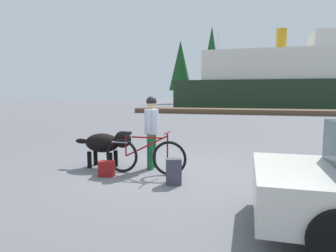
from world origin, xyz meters
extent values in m
plane|color=slate|center=(0.00, 0.00, 0.00)|extent=(160.00, 160.00, 0.00)
torus|color=black|center=(0.26, -0.29, 0.37)|extent=(0.73, 0.06, 0.73)
torus|color=black|center=(-0.81, -0.29, 0.37)|extent=(0.73, 0.06, 0.73)
cube|color=maroon|center=(-0.23, -0.29, 0.79)|extent=(0.68, 0.03, 0.03)
cube|color=maroon|center=(-0.25, -0.29, 0.60)|extent=(0.92, 0.03, 0.49)
cylinder|color=maroon|center=(-0.71, -0.29, 0.58)|extent=(0.03, 0.03, 0.42)
cylinder|color=maroon|center=(0.22, -0.29, 0.63)|extent=(0.03, 0.03, 0.52)
cube|color=black|center=(-0.71, -0.29, 0.87)|extent=(0.24, 0.10, 0.06)
cylinder|color=maroon|center=(0.22, -0.29, 0.91)|extent=(0.03, 0.44, 0.03)
cube|color=slate|center=(-0.83, -0.29, 0.67)|extent=(0.36, 0.14, 0.02)
cylinder|color=#19592D|center=(-0.29, 0.31, 0.40)|extent=(0.14, 0.14, 0.79)
cylinder|color=#19592D|center=(-0.29, 0.09, 0.40)|extent=(0.14, 0.14, 0.79)
cylinder|color=silver|center=(-0.29, 0.20, 1.07)|extent=(0.32, 0.32, 0.56)
cylinder|color=silver|center=(-0.29, 0.42, 1.11)|extent=(0.09, 0.09, 0.50)
cylinder|color=silver|center=(-0.29, -0.02, 1.11)|extent=(0.09, 0.09, 0.50)
sphere|color=tan|center=(-0.29, 0.20, 1.50)|extent=(0.21, 0.21, 0.21)
sphere|color=black|center=(-0.29, 0.20, 1.53)|extent=(0.23, 0.23, 0.23)
ellipsoid|color=black|center=(-1.43, 0.02, 0.57)|extent=(0.82, 0.52, 0.44)
sphere|color=black|center=(-0.92, 0.02, 0.67)|extent=(0.39, 0.39, 0.39)
ellipsoid|color=black|center=(-1.96, 0.02, 0.59)|extent=(0.32, 0.12, 0.12)
cylinder|color=black|center=(-1.16, 0.16, 0.19)|extent=(0.10, 0.10, 0.38)
cylinder|color=black|center=(-1.16, -0.12, 0.19)|extent=(0.10, 0.10, 0.38)
cylinder|color=black|center=(-1.69, 0.16, 0.19)|extent=(0.10, 0.10, 0.38)
cylinder|color=black|center=(-1.69, -0.12, 0.19)|extent=(0.10, 0.10, 0.38)
cube|color=#3F3F4C|center=(0.48, -0.84, 0.25)|extent=(0.33, 0.28, 0.49)
cube|color=maroon|center=(-0.99, -0.67, 0.16)|extent=(0.35, 0.25, 0.32)
cylinder|color=black|center=(2.69, -1.41, 0.32)|extent=(0.64, 0.22, 0.64)
cube|color=brown|center=(1.08, 19.50, 0.20)|extent=(17.71, 2.39, 0.40)
cube|color=#1E331E|center=(8.74, 29.47, 1.56)|extent=(29.72, 7.52, 3.13)
cube|color=silver|center=(8.74, 29.47, 4.73)|extent=(23.78, 6.31, 3.20)
cylinder|color=#BF8C19|center=(5.18, 29.47, 7.53)|extent=(1.10, 1.10, 2.40)
ellipsoid|color=silver|center=(-1.75, 30.04, 0.45)|extent=(8.77, 2.46, 0.90)
cylinder|color=#B2B2B7|center=(-1.75, 30.04, 4.85)|extent=(0.14, 0.14, 7.91)
cylinder|color=#B2B2B7|center=(-3.06, 30.04, 2.10)|extent=(3.95, 0.10, 0.10)
cylinder|color=#4C331E|center=(-8.84, 41.42, 1.09)|extent=(0.44, 0.44, 2.17)
cone|color=#19471E|center=(-8.84, 41.42, 6.14)|extent=(3.63, 3.63, 7.93)
cylinder|color=#4C331E|center=(-3.86, 41.38, 1.64)|extent=(0.44, 0.44, 3.28)
cone|color=#19471E|center=(-3.86, 41.38, 7.68)|extent=(2.96, 2.96, 8.79)
cylinder|color=#4C331E|center=(13.98, 41.59, 1.60)|extent=(0.41, 0.41, 3.20)
camera|label=1|loc=(1.79, -6.16, 1.71)|focal=31.87mm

